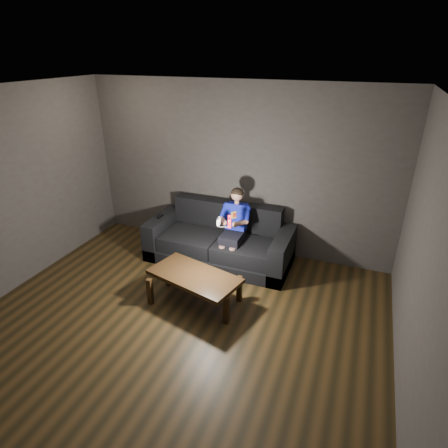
% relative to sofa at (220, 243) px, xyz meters
% --- Properties ---
extents(floor, '(5.00, 5.00, 0.00)m').
position_rel_sofa_xyz_m(floor, '(0.08, -1.97, -0.28)').
color(floor, black).
rests_on(floor, ground).
extents(back_wall, '(5.00, 0.04, 2.70)m').
position_rel_sofa_xyz_m(back_wall, '(0.08, 0.53, 1.07)').
color(back_wall, '#3C3534').
rests_on(back_wall, ground).
extents(right_wall, '(0.04, 5.00, 2.70)m').
position_rel_sofa_xyz_m(right_wall, '(2.58, -1.97, 1.07)').
color(right_wall, '#3C3534').
rests_on(right_wall, ground).
extents(ceiling, '(5.00, 5.00, 0.02)m').
position_rel_sofa_xyz_m(ceiling, '(0.08, -1.97, 2.42)').
color(ceiling, silver).
rests_on(ceiling, back_wall).
extents(sofa, '(2.25, 0.97, 0.87)m').
position_rel_sofa_xyz_m(sofa, '(0.00, 0.00, 0.00)').
color(sofa, black).
rests_on(sofa, floor).
extents(child, '(0.46, 0.56, 1.13)m').
position_rel_sofa_xyz_m(child, '(0.26, -0.06, 0.45)').
color(child, black).
rests_on(child, sofa).
extents(wii_remote_red, '(0.06, 0.08, 0.19)m').
position_rel_sofa_xyz_m(wii_remote_red, '(0.34, -0.50, 0.66)').
color(wii_remote_red, red).
rests_on(wii_remote_red, child).
extents(nunchuk_white, '(0.08, 0.11, 0.16)m').
position_rel_sofa_xyz_m(nunchuk_white, '(0.18, -0.49, 0.62)').
color(nunchuk_white, silver).
rests_on(nunchuk_white, child).
extents(wii_remote_black, '(0.05, 0.16, 0.03)m').
position_rel_sofa_xyz_m(wii_remote_black, '(-1.01, -0.08, 0.34)').
color(wii_remote_black, black).
rests_on(wii_remote_black, sofa).
extents(coffee_table, '(1.30, 0.87, 0.43)m').
position_rel_sofa_xyz_m(coffee_table, '(0.11, -1.17, 0.09)').
color(coffee_table, black).
rests_on(coffee_table, floor).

